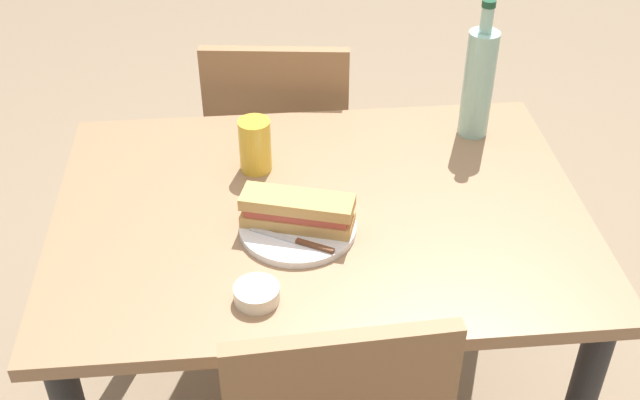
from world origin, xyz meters
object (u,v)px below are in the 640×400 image
at_px(chair_near, 281,150).
at_px(plate_near, 298,227).
at_px(olive_bowl, 257,294).
at_px(dining_table, 320,250).
at_px(beer_glass, 255,145).
at_px(knife_near, 297,241).
at_px(baguette_sandwich_near, 297,211).
at_px(water_bottle, 479,81).

distance_m(chair_near, plate_near, 0.71).
xyz_separation_m(plate_near, olive_bowl, (0.09, 0.20, 0.01)).
distance_m(dining_table, chair_near, 0.61).
distance_m(dining_table, beer_glass, 0.27).
distance_m(knife_near, olive_bowl, 0.16).
bearing_deg(beer_glass, baguette_sandwich_near, 108.74).
relative_size(dining_table, knife_near, 6.84).
bearing_deg(knife_near, plate_near, -95.49).
distance_m(baguette_sandwich_near, knife_near, 0.06).
height_order(baguette_sandwich_near, knife_near, baguette_sandwich_near).
bearing_deg(baguette_sandwich_near, chair_near, -89.32).
relative_size(chair_near, plate_near, 3.64).
distance_m(water_bottle, olive_bowl, 0.76).
distance_m(plate_near, water_bottle, 0.57).
bearing_deg(dining_table, beer_glass, -50.85).
bearing_deg(knife_near, dining_table, -114.08).
bearing_deg(beer_glass, dining_table, 129.15).
bearing_deg(beer_glass, water_bottle, -168.48).
bearing_deg(baguette_sandwich_near, dining_table, -126.12).
relative_size(dining_table, water_bottle, 3.33).
xyz_separation_m(baguette_sandwich_near, olive_bowl, (0.09, 0.20, -0.03)).
distance_m(knife_near, beer_glass, 0.30).
relative_size(water_bottle, beer_glass, 2.72).
relative_size(chair_near, beer_glass, 7.06).
relative_size(dining_table, chair_near, 1.28).
distance_m(chair_near, water_bottle, 0.67).
relative_size(chair_near, knife_near, 5.33).
bearing_deg(chair_near, knife_near, 90.19).
xyz_separation_m(dining_table, water_bottle, (-0.39, -0.26, 0.25)).
relative_size(chair_near, olive_bowl, 10.28).
xyz_separation_m(dining_table, baguette_sandwich_near, (0.05, 0.07, 0.17)).
relative_size(dining_table, beer_glass, 9.06).
xyz_separation_m(knife_near, water_bottle, (-0.45, -0.39, 0.12)).
xyz_separation_m(knife_near, beer_glass, (0.07, -0.29, 0.04)).
bearing_deg(knife_near, water_bottle, -138.79).
height_order(plate_near, beer_glass, beer_glass).
height_order(dining_table, olive_bowl, olive_bowl).
bearing_deg(chair_near, baguette_sandwich_near, 90.68).
height_order(chair_near, olive_bowl, chair_near).
bearing_deg(knife_near, chair_near, -89.81).
relative_size(plate_near, olive_bowl, 2.82).
height_order(plate_near, olive_bowl, olive_bowl).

